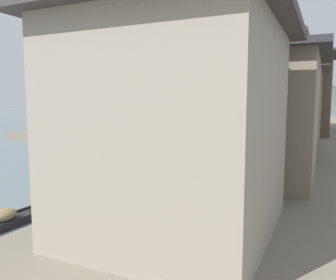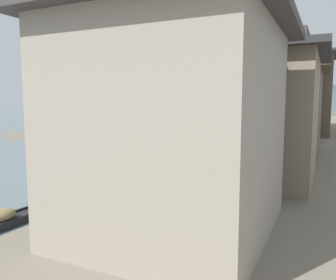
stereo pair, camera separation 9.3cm
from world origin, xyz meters
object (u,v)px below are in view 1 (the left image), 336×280
object	(u,v)px
boat_moored_far	(191,154)
house_waterfront_narrow	(287,90)
mooring_post_dock_far	(229,139)
boat_moored_third	(237,139)
boat_midriver_upstream	(130,177)
boat_moored_second	(235,123)
house_waterfront_far	(299,92)
house_waterfront_end	(302,94)
boat_moored_nearest	(255,130)
house_waterfront_nearest	(179,116)
house_waterfront_second	(251,110)
house_waterfront_tall	(275,107)
mooring_post_dock_near	(119,183)
mooring_post_dock_mid	(203,149)
boat_midriver_drifting	(2,222)

from	to	relation	value
boat_moored_far	house_waterfront_narrow	size ratio (longest dim) A/B	0.47
house_waterfront_narrow	mooring_post_dock_far	world-z (taller)	house_waterfront_narrow
boat_moored_far	mooring_post_dock_far	world-z (taller)	mooring_post_dock_far
boat_moored_third	boat_midriver_upstream	xyz separation A→B (m)	(-0.75, -20.08, 0.02)
boat_moored_second	mooring_post_dock_far	size ratio (longest dim) A/B	6.24
house_waterfront_far	house_waterfront_end	xyz separation A→B (m)	(-0.27, 8.38, 0.00)
boat_moored_nearest	house_waterfront_nearest	size ratio (longest dim) A/B	0.54
house_waterfront_second	mooring_post_dock_far	distance (m)	11.60
house_waterfront_narrow	boat_midriver_upstream	bearing A→B (deg)	-111.46
house_waterfront_second	house_waterfront_tall	distance (m)	7.49
house_waterfront_second	house_waterfront_narrow	bearing A→B (deg)	90.42
boat_moored_second	boat_midriver_upstream	size ratio (longest dim) A/B	1.13
house_waterfront_narrow	boat_moored_third	bearing A→B (deg)	137.41
house_waterfront_end	mooring_post_dock_near	world-z (taller)	house_waterfront_end
house_waterfront_narrow	house_waterfront_end	world-z (taller)	same
house_waterfront_tall	mooring_post_dock_far	bearing A→B (deg)	139.81
mooring_post_dock_far	mooring_post_dock_near	bearing A→B (deg)	-90.00
house_waterfront_narrow	house_waterfront_far	distance (m)	7.57
boat_midriver_upstream	house_waterfront_nearest	size ratio (longest dim) A/B	0.78
mooring_post_dock_mid	mooring_post_dock_far	xyz separation A→B (m)	(0.00, 6.23, 0.05)
boat_moored_third	house_waterfront_tall	size ratio (longest dim) A/B	0.76
boat_moored_third	mooring_post_dock_far	distance (m)	9.27
house_waterfront_second	house_waterfront_narrow	xyz separation A→B (m)	(-0.11, 14.93, 1.30)
house_waterfront_tall	mooring_post_dock_near	world-z (taller)	house_waterfront_tall
boat_moored_third	house_waterfront_far	size ratio (longest dim) A/B	0.63
house_waterfront_tall	house_waterfront_narrow	xyz separation A→B (m)	(-0.10, 7.43, 1.30)
mooring_post_dock_mid	mooring_post_dock_far	size ratio (longest dim) A/B	0.89
boat_midriver_drifting	boat_midriver_upstream	xyz separation A→B (m)	(0.42, 7.37, 0.05)
boat_moored_second	boat_midriver_drifting	size ratio (longest dim) A/B	1.52
boat_moored_third	house_waterfront_end	size ratio (longest dim) A/B	0.63
house_waterfront_tall	mooring_post_dock_near	distance (m)	13.16
mooring_post_dock_far	house_waterfront_nearest	bearing A→B (deg)	-79.13
boat_moored_third	house_waterfront_nearest	world-z (taller)	house_waterfront_nearest
house_waterfront_end	mooring_post_dock_mid	distance (m)	26.97
boat_moored_third	house_waterfront_end	xyz separation A→B (m)	(5.39, 11.11, 4.87)
boat_moored_nearest	mooring_post_dock_mid	size ratio (longest dim) A/B	4.30
mooring_post_dock_mid	house_waterfront_far	bearing A→B (deg)	77.23
boat_moored_third	mooring_post_dock_near	xyz separation A→B (m)	(1.58, -24.60, 0.95)
boat_moored_second	house_waterfront_narrow	world-z (taller)	house_waterfront_narrow
house_waterfront_nearest	house_waterfront_narrow	distance (m)	22.09
house_waterfront_far	house_waterfront_end	world-z (taller)	same
house_waterfront_nearest	mooring_post_dock_near	world-z (taller)	house_waterfront_nearest
boat_moored_third	house_waterfront_second	xyz separation A→B (m)	(5.36, -19.75, 3.57)
boat_midriver_upstream	mooring_post_dock_near	distance (m)	5.16
boat_moored_far	house_waterfront_nearest	xyz separation A→B (m)	(5.66, -15.41, 3.57)
boat_moored_second	boat_moored_far	size ratio (longest dim) A/B	1.41
boat_moored_second	boat_moored_third	bearing A→B (deg)	-75.39
boat_moored_third	house_waterfront_tall	bearing A→B (deg)	-66.43
boat_moored_third	mooring_post_dock_near	bearing A→B (deg)	-86.32
boat_midriver_drifting	boat_moored_second	bearing A→B (deg)	96.11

